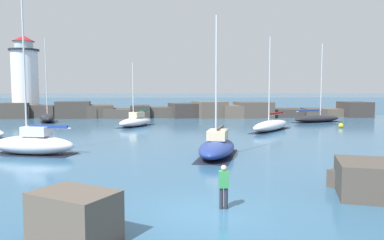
{
  "coord_description": "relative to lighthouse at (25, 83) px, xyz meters",
  "views": [
    {
      "loc": [
        -1.17,
        -13.13,
        4.49
      ],
      "look_at": [
        0.87,
        24.3,
        1.28
      ],
      "focal_mm": 35.0,
      "sensor_mm": 36.0,
      "label": 1
    }
  ],
  "objects": [
    {
      "name": "ground_plane",
      "position": [
        23.66,
        -45.89,
        -5.34
      ],
      "size": [
        600.0,
        600.0,
        0.0
      ],
      "primitive_type": "plane",
      "color": "#336084"
    },
    {
      "name": "open_sea_beyond",
      "position": [
        23.66,
        58.72,
        -5.33
      ],
      "size": [
        400.0,
        116.0,
        0.01
      ],
      "color": "#235175",
      "rests_on": "ground"
    },
    {
      "name": "breakwater_jetty",
      "position": [
        24.23,
        -1.49,
        -4.34
      ],
      "size": [
        56.76,
        7.01,
        2.51
      ],
      "color": "#423D38",
      "rests_on": "ground"
    },
    {
      "name": "lighthouse",
      "position": [
        0.0,
        0.0,
        0.0
      ],
      "size": [
        5.24,
        5.24,
        12.47
      ],
      "color": "gray",
      "rests_on": "ground"
    },
    {
      "name": "foreground_rocks",
      "position": [
        29.31,
        -45.17,
        -4.7
      ],
      "size": [
        15.78,
        8.16,
        1.49
      ],
      "color": "#4C443D",
      "rests_on": "ground"
    },
    {
      "name": "sailboat_moored_0",
      "position": [
        32.97,
        -20.25,
        -4.75
      ],
      "size": [
        6.35,
        7.69,
        9.74
      ],
      "color": "white",
      "rests_on": "ground"
    },
    {
      "name": "sailboat_moored_1",
      "position": [
        13.1,
        -33.35,
        -4.59
      ],
      "size": [
        6.2,
        3.36,
        11.09
      ],
      "color": "silver",
      "rests_on": "ground"
    },
    {
      "name": "sailboat_moored_2",
      "position": [
        18.26,
        -14.99,
        -4.72
      ],
      "size": [
        4.51,
        6.15,
        7.42
      ],
      "color": "white",
      "rests_on": "ground"
    },
    {
      "name": "sailboat_moored_3",
      "position": [
        6.12,
        -9.04,
        -4.7
      ],
      "size": [
        3.57,
        5.59,
        10.86
      ],
      "color": "black",
      "rests_on": "ground"
    },
    {
      "name": "sailboat_moored_6",
      "position": [
        25.45,
        -34.81,
        -4.69
      ],
      "size": [
        3.73,
        6.47,
        9.06
      ],
      "color": "navy",
      "rests_on": "ground"
    },
    {
      "name": "sailboat_moored_7",
      "position": [
        41.66,
        -10.84,
        -4.83
      ],
      "size": [
        7.6,
        4.69,
        10.24
      ],
      "color": "black",
      "rests_on": "ground"
    },
    {
      "name": "mooring_buoy_orange_near",
      "position": [
        41.63,
        -17.93,
        -5.07
      ],
      "size": [
        0.53,
        0.53,
        0.73
      ],
      "color": "yellow",
      "rests_on": "ground"
    },
    {
      "name": "person_on_rocks",
      "position": [
        24.4,
        -45.5,
        -4.41
      ],
      "size": [
        0.36,
        0.22,
        1.66
      ],
      "color": "#282833",
      "rests_on": "ground"
    }
  ]
}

